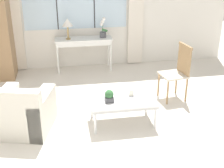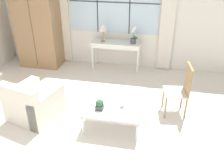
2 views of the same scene
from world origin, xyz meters
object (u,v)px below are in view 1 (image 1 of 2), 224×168
object	(u,v)px
potted_plant_small	(109,96)
side_chair_wooden	(179,69)
table_lamp	(67,23)
potted_orchid	(103,30)
coffee_table	(123,102)
armchair_upholstered	(23,113)
console_table	(83,42)
pillar_candle	(131,93)

from	to	relation	value
potted_plant_small	side_chair_wooden	bearing A→B (deg)	28.87
table_lamp	potted_orchid	size ratio (longest dim) A/B	1.01
coffee_table	potted_plant_small	bearing A→B (deg)	-168.87
potted_orchid	armchair_upholstered	distance (m)	2.97
console_table	potted_plant_small	distance (m)	2.55
potted_orchid	potted_plant_small	bearing A→B (deg)	-95.96
armchair_upholstered	potted_plant_small	bearing A→B (deg)	-4.88
potted_orchid	side_chair_wooden	size ratio (longest dim) A/B	0.44
coffee_table	potted_plant_small	size ratio (longest dim) A/B	5.27
pillar_candle	armchair_upholstered	bearing A→B (deg)	-178.82
table_lamp	coffee_table	distance (m)	2.67
coffee_table	pillar_candle	world-z (taller)	pillar_candle
console_table	coffee_table	distance (m)	2.54
console_table	coffee_table	world-z (taller)	console_table
table_lamp	pillar_candle	bearing A→B (deg)	-69.12
armchair_upholstered	pillar_candle	world-z (taller)	armchair_upholstered
table_lamp	side_chair_wooden	world-z (taller)	table_lamp
table_lamp	pillar_candle	world-z (taller)	table_lamp
potted_orchid	side_chair_wooden	world-z (taller)	potted_orchid
side_chair_wooden	potted_plant_small	distance (m)	1.61
console_table	potted_plant_small	xyz separation A→B (m)	(0.18, -2.54, -0.14)
table_lamp	armchair_upholstered	bearing A→B (deg)	-108.74
potted_orchid	coffee_table	size ratio (longest dim) A/B	0.44
armchair_upholstered	side_chair_wooden	size ratio (longest dim) A/B	1.00
console_table	coffee_table	size ratio (longest dim) A/B	1.22
console_table	table_lamp	world-z (taller)	table_lamp
console_table	potted_orchid	xyz separation A→B (m)	(0.44, -0.01, 0.26)
pillar_candle	potted_orchid	bearing A→B (deg)	92.90
console_table	potted_orchid	distance (m)	0.51
coffee_table	pillar_candle	bearing A→B (deg)	32.64
side_chair_wooden	table_lamp	bearing A→B (deg)	138.13
console_table	pillar_candle	xyz separation A→B (m)	(0.56, -2.39, -0.19)
table_lamp	potted_plant_small	world-z (taller)	table_lamp
potted_plant_small	pillar_candle	xyz separation A→B (m)	(0.39, 0.15, -0.05)
console_table	side_chair_wooden	bearing A→B (deg)	-47.88
side_chair_wooden	pillar_candle	world-z (taller)	side_chair_wooden
armchair_upholstered	coffee_table	world-z (taller)	armchair_upholstered
side_chair_wooden	coffee_table	distance (m)	1.41
console_table	pillar_candle	world-z (taller)	console_table
table_lamp	armchair_upholstered	distance (m)	2.66
coffee_table	side_chair_wooden	bearing A→B (deg)	31.68
table_lamp	coffee_table	xyz separation A→B (m)	(0.74, -2.46, -0.73)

